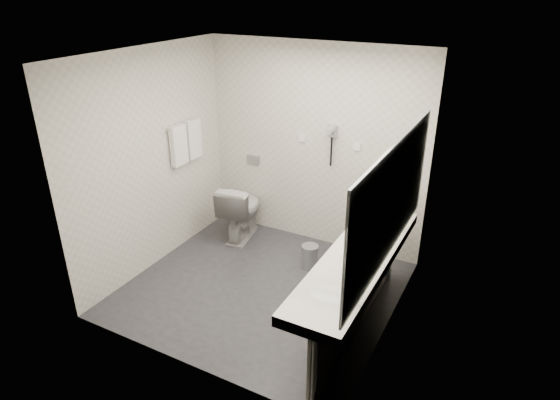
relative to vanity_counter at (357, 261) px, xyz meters
The scene contains 32 objects.
floor 1.39m from the vanity_counter, 169.92° to the left, with size 2.80×2.80×0.00m, color #2A2A30.
ceiling 2.05m from the vanity_counter, 169.92° to the left, with size 2.80×2.80×0.00m, color silver.
wall_back 1.93m from the vanity_counter, 126.87° to the left, with size 2.80×2.80×0.00m, color silver.
wall_front 1.64m from the vanity_counter, 135.64° to the right, with size 2.80×2.80×0.00m, color silver.
wall_left 2.57m from the vanity_counter, behind, with size 2.60×2.60×0.00m, color silver.
wall_right 0.56m from the vanity_counter, 36.03° to the left, with size 2.60×2.60×0.00m, color silver.
vanity_counter is the anchor object (origin of this frame).
vanity_panel 0.43m from the vanity_counter, ahead, with size 0.03×2.15×0.75m, color #999790.
vanity_post_near 1.12m from the vanity_counter, 86.97° to the right, with size 0.06×0.06×0.75m, color silver.
vanity_post_far 1.12m from the vanity_counter, 86.97° to the left, with size 0.06×0.06×0.75m, color silver.
mirror 0.70m from the vanity_counter, ahead, with size 0.02×2.20×1.05m, color #B2BCC6.
basin_near 0.65m from the vanity_counter, 90.00° to the right, with size 0.40×0.31×0.05m, color white.
basin_far 0.65m from the vanity_counter, 90.00° to the left, with size 0.40×0.31×0.05m, color white.
faucet_near 0.69m from the vanity_counter, 73.30° to the right, with size 0.04×0.04×0.15m, color silver.
faucet_far 0.69m from the vanity_counter, 73.30° to the left, with size 0.04×0.04×0.15m, color silver.
soap_bottle_a 0.11m from the vanity_counter, 80.63° to the left, with size 0.05×0.05×0.11m, color silver.
soap_bottle_b 0.12m from the vanity_counter, 113.99° to the left, with size 0.07×0.07×0.09m, color silver.
soap_bottle_c 0.11m from the vanity_counter, 50.05° to the right, with size 0.04×0.04×0.11m, color silver.
glass_left 0.25m from the vanity_counter, 54.22° to the left, with size 0.05×0.05×0.10m, color silver.
glass_right 0.37m from the vanity_counter, 72.49° to the left, with size 0.06×0.06×0.10m, color silver.
toilet 2.29m from the vanity_counter, 150.38° to the left, with size 0.43×0.75×0.76m, color white.
flush_plate 2.48m from the vanity_counter, 143.06° to the left, with size 0.18×0.02×0.12m, color #B2B5BA.
pedal_bin 1.36m from the vanity_counter, 134.99° to the left, with size 0.20×0.20×0.28m, color #B2B5BA.
bin_lid 1.29m from the vanity_counter, 134.99° to the left, with size 0.20×0.20×0.01m, color #B2B5BA.
towel_rail 2.69m from the vanity_counter, 163.14° to the left, with size 0.02×0.02×0.62m, color silver.
towel_near 2.59m from the vanity_counter, 166.10° to the left, with size 0.07×0.24×0.48m, color white.
towel_far 2.67m from the vanity_counter, 160.15° to the left, with size 0.07×0.24×0.48m, color white.
dryer_cradle 1.85m from the vanity_counter, 120.76° to the left, with size 0.10×0.04×0.14m, color gray.
dryer_barrel 1.81m from the vanity_counter, 122.01° to the left, with size 0.08×0.08×0.14m, color gray.
dryer_cord 1.76m from the vanity_counter, 121.02° to the left, with size 0.02×0.02×0.35m, color black.
switch_plate_a 2.04m from the vanity_counter, 130.59° to the left, with size 0.09×0.02×0.09m, color white.
switch_plate_b 1.69m from the vanity_counter, 111.13° to the left, with size 0.09×0.02×0.09m, color white.
Camera 1 is at (2.25, -3.80, 3.12)m, focal length 30.85 mm.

